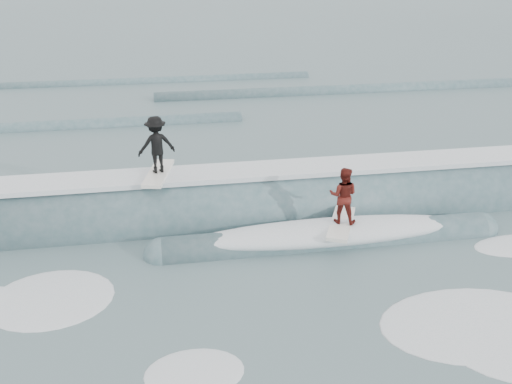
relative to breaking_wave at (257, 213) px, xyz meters
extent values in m
plane|color=#425C61|center=(-0.17, -4.22, -0.04)|extent=(160.00, 160.00, 0.00)
cylinder|color=#395A60|center=(-0.17, 0.21, -0.04)|extent=(19.14, 2.52, 2.52)
cylinder|color=#395A60|center=(1.63, -1.99, -0.04)|extent=(9.00, 0.99, 0.99)
sphere|color=#395A60|center=(-2.87, -1.99, -0.04)|extent=(0.99, 0.99, 0.99)
sphere|color=#395A60|center=(6.13, -1.99, -0.04)|extent=(0.99, 0.99, 0.99)
cube|color=white|center=(-0.17, 0.21, 1.29)|extent=(18.00, 1.30, 0.14)
ellipsoid|color=white|center=(1.63, -1.99, 0.26)|extent=(7.60, 1.30, 0.60)
cube|color=white|center=(-2.84, 0.21, 1.41)|extent=(0.97, 2.07, 0.10)
imported|color=black|center=(-2.84, 0.21, 2.28)|extent=(1.17, 0.84, 1.63)
cube|color=white|center=(1.97, -1.99, 0.51)|extent=(1.33, 2.05, 0.10)
imported|color=#51140F|center=(1.97, -1.99, 1.34)|extent=(0.93, 0.84, 1.56)
ellipsoid|color=white|center=(-5.45, -3.53, -0.04)|extent=(2.92, 1.99, 0.10)
ellipsoid|color=white|center=(4.20, -6.58, -0.04)|extent=(3.31, 2.26, 0.10)
ellipsoid|color=white|center=(3.73, -6.01, -0.04)|extent=(3.93, 2.68, 0.10)
ellipsoid|color=white|center=(-2.34, -6.53, -0.04)|extent=(2.17, 1.48, 0.10)
cylinder|color=#395A60|center=(7.99, 13.78, -0.04)|extent=(22.00, 0.80, 0.80)
cylinder|color=#395A60|center=(-4.93, 17.78, -0.04)|extent=(22.00, 0.60, 0.60)
camera|label=1|loc=(-2.59, -15.15, 7.61)|focal=40.00mm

